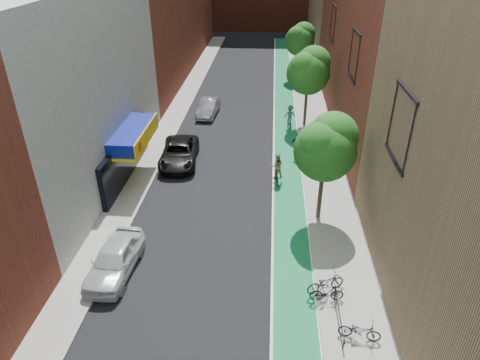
% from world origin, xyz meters
% --- Properties ---
extents(ground, '(160.00, 160.00, 0.00)m').
position_xyz_m(ground, '(0.00, 0.00, 0.00)').
color(ground, black).
rests_on(ground, ground).
extents(bike_lane, '(2.00, 68.00, 0.01)m').
position_xyz_m(bike_lane, '(4.00, 26.00, 0.01)').
color(bike_lane, '#14712E').
rests_on(bike_lane, ground).
extents(sidewalk_left, '(2.00, 68.00, 0.15)m').
position_xyz_m(sidewalk_left, '(-6.00, 26.00, 0.07)').
color(sidewalk_left, gray).
rests_on(sidewalk_left, ground).
extents(sidewalk_right, '(3.00, 68.00, 0.15)m').
position_xyz_m(sidewalk_right, '(6.50, 26.00, 0.07)').
color(sidewalk_right, gray).
rests_on(sidewalk_right, ground).
extents(building_left_white, '(8.00, 20.00, 12.00)m').
position_xyz_m(building_left_white, '(-11.00, 14.00, 6.00)').
color(building_left_white, silver).
rests_on(building_left_white, ground).
extents(tree_near, '(3.40, 3.36, 6.42)m').
position_xyz_m(tree_near, '(5.65, 10.02, 4.66)').
color(tree_near, '#332619').
rests_on(tree_near, ground).
extents(tree_mid, '(3.55, 3.53, 6.74)m').
position_xyz_m(tree_mid, '(5.65, 24.02, 4.89)').
color(tree_mid, '#332619').
rests_on(tree_mid, ground).
extents(tree_far, '(3.30, 3.25, 6.21)m').
position_xyz_m(tree_far, '(5.65, 38.02, 4.50)').
color(tree_far, '#332619').
rests_on(tree_far, ground).
extents(parked_car_white, '(2.08, 4.67, 1.56)m').
position_xyz_m(parked_car_white, '(-4.60, 4.72, 0.78)').
color(parked_car_white, silver).
rests_on(parked_car_white, ground).
extents(parked_car_black, '(2.93, 5.62, 1.51)m').
position_xyz_m(parked_car_black, '(-3.79, 16.44, 0.76)').
color(parked_car_black, black).
rests_on(parked_car_black, ground).
extents(parked_car_silver, '(1.81, 4.42, 1.43)m').
position_xyz_m(parked_car_silver, '(-3.00, 25.96, 0.71)').
color(parked_car_silver, gray).
rests_on(parked_car_silver, ground).
extents(cyclist_lane_near, '(0.88, 1.86, 2.03)m').
position_xyz_m(cyclist_lane_near, '(3.20, 14.08, 0.84)').
color(cyclist_lane_near, black).
rests_on(cyclist_lane_near, ground).
extents(cyclist_lane_mid, '(0.95, 1.88, 1.93)m').
position_xyz_m(cyclist_lane_mid, '(4.70, 17.74, 0.70)').
color(cyclist_lane_mid, black).
rests_on(cyclist_lane_mid, ground).
extents(cyclist_lane_far, '(1.13, 1.62, 1.95)m').
position_xyz_m(cyclist_lane_far, '(4.30, 23.59, 0.88)').
color(cyclist_lane_far, black).
rests_on(cyclist_lane_far, ground).
extents(parked_bike_near, '(1.95, 1.32, 0.97)m').
position_xyz_m(parked_bike_near, '(5.40, 4.01, 0.64)').
color(parked_bike_near, black).
rests_on(parked_bike_near, sidewalk_right).
extents(parked_bike_mid, '(1.55, 0.55, 0.91)m').
position_xyz_m(parked_bike_mid, '(5.40, 3.41, 0.61)').
color(parked_bike_mid, black).
rests_on(parked_bike_mid, sidewalk_right).
extents(parked_bike_far, '(1.76, 0.84, 0.89)m').
position_xyz_m(parked_bike_far, '(6.50, 1.40, 0.59)').
color(parked_bike_far, black).
rests_on(parked_bike_far, sidewalk_right).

